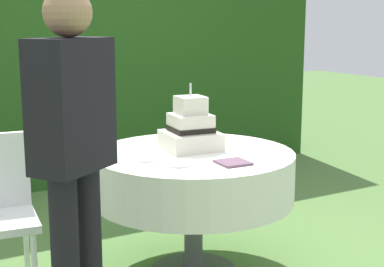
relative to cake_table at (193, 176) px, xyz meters
The scene contains 8 objects.
foliage_hedge 2.52m from the cake_table, 90.00° to the left, with size 5.20×0.67×2.53m, color #234C19.
cake_table is the anchor object (origin of this frame).
wedding_cake 0.27m from the cake_table, 70.87° to the left, with size 0.33×0.33×0.38m.
serving_plate_near 0.35m from the cake_table, 134.42° to the right, with size 0.12×0.12×0.01m, color white.
serving_plate_far 0.35m from the cake_table, behind, with size 0.13×0.13×0.01m, color white.
serving_plate_left 0.39m from the cake_table, ahead, with size 0.13×0.13×0.01m, color white.
napkin_stack 0.37m from the cake_table, 82.88° to the right, with size 0.16×0.16×0.01m, color #6B4C60.
standing_person 1.04m from the cake_table, 150.91° to the right, with size 0.41×0.37×1.60m.
Camera 1 is at (-1.62, -2.79, 1.47)m, focal length 54.52 mm.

